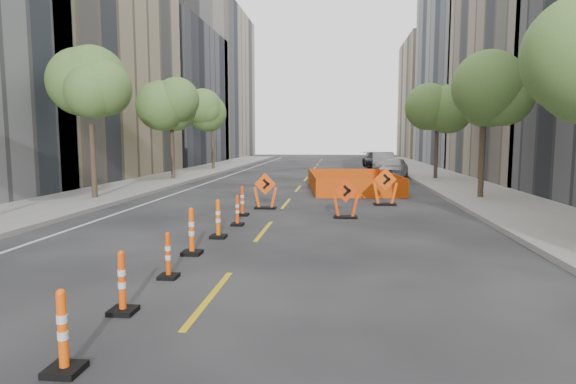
# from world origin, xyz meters

# --- Properties ---
(ground_plane) EXTENTS (140.00, 140.00, 0.00)m
(ground_plane) POSITION_xyz_m (0.00, 0.00, 0.00)
(ground_plane) COLOR black
(sidewalk_left) EXTENTS (4.00, 90.00, 0.15)m
(sidewalk_left) POSITION_xyz_m (-9.00, 12.00, 0.07)
(sidewalk_left) COLOR gray
(sidewalk_left) RESTS_ON ground
(sidewalk_right) EXTENTS (4.00, 90.00, 0.15)m
(sidewalk_right) POSITION_xyz_m (9.00, 12.00, 0.07)
(sidewalk_right) COLOR gray
(sidewalk_right) RESTS_ON ground
(bld_left_d) EXTENTS (12.00, 16.00, 14.00)m
(bld_left_d) POSITION_xyz_m (-17.00, 39.20, 7.00)
(bld_left_d) COLOR #4C4C51
(bld_left_d) RESTS_ON ground
(bld_left_e) EXTENTS (12.00, 20.00, 20.00)m
(bld_left_e) POSITION_xyz_m (-17.00, 55.60, 10.00)
(bld_left_e) COLOR gray
(bld_left_e) RESTS_ON ground
(bld_right_c) EXTENTS (12.00, 16.00, 14.00)m
(bld_right_c) POSITION_xyz_m (17.00, 23.80, 7.00)
(bld_right_c) COLOR gray
(bld_right_c) RESTS_ON ground
(bld_right_d) EXTENTS (12.00, 18.00, 20.00)m
(bld_right_d) POSITION_xyz_m (17.00, 40.20, 10.00)
(bld_right_d) COLOR gray
(bld_right_d) RESTS_ON ground
(bld_right_e) EXTENTS (12.00, 14.00, 16.00)m
(bld_right_e) POSITION_xyz_m (17.00, 58.60, 8.00)
(bld_right_e) COLOR tan
(bld_right_e) RESTS_ON ground
(tree_l_b) EXTENTS (2.80, 2.80, 5.95)m
(tree_l_b) POSITION_xyz_m (-8.40, 10.00, 4.53)
(tree_l_b) COLOR #382B1E
(tree_l_b) RESTS_ON ground
(tree_l_c) EXTENTS (2.80, 2.80, 5.95)m
(tree_l_c) POSITION_xyz_m (-8.40, 20.00, 4.53)
(tree_l_c) COLOR #382B1E
(tree_l_c) RESTS_ON ground
(tree_l_d) EXTENTS (2.80, 2.80, 5.95)m
(tree_l_d) POSITION_xyz_m (-8.40, 30.00, 4.53)
(tree_l_d) COLOR #382B1E
(tree_l_d) RESTS_ON ground
(tree_r_b) EXTENTS (2.80, 2.80, 5.95)m
(tree_r_b) POSITION_xyz_m (8.40, 12.00, 4.53)
(tree_r_b) COLOR #382B1E
(tree_r_b) RESTS_ON ground
(tree_r_c) EXTENTS (2.80, 2.80, 5.95)m
(tree_r_c) POSITION_xyz_m (8.40, 22.00, 4.53)
(tree_r_c) COLOR #382B1E
(tree_r_c) RESTS_ON ground
(channelizer_0) EXTENTS (0.40, 0.40, 1.01)m
(channelizer_0) POSITION_xyz_m (-0.98, -4.78, 0.50)
(channelizer_0) COLOR #FF510A
(channelizer_0) RESTS_ON ground
(channelizer_1) EXTENTS (0.40, 0.40, 1.00)m
(channelizer_1) POSITION_xyz_m (-1.16, -2.87, 0.50)
(channelizer_1) COLOR #E84809
(channelizer_1) RESTS_ON ground
(channelizer_2) EXTENTS (0.36, 0.36, 0.92)m
(channelizer_2) POSITION_xyz_m (-1.11, -0.96, 0.46)
(channelizer_2) COLOR #E14209
(channelizer_2) RESTS_ON ground
(channelizer_3) EXTENTS (0.44, 0.44, 1.12)m
(channelizer_3) POSITION_xyz_m (-1.24, 0.95, 0.56)
(channelizer_3) COLOR #F7520A
(channelizer_3) RESTS_ON ground
(channelizer_4) EXTENTS (0.42, 0.42, 1.07)m
(channelizer_4) POSITION_xyz_m (-1.09, 2.86, 0.54)
(channelizer_4) COLOR #ED5F0A
(channelizer_4) RESTS_ON ground
(channelizer_5) EXTENTS (0.38, 0.38, 0.96)m
(channelizer_5) POSITION_xyz_m (-0.96, 4.77, 0.48)
(channelizer_5) COLOR #E83E09
(channelizer_5) RESTS_ON ground
(channelizer_6) EXTENTS (0.42, 0.42, 1.06)m
(channelizer_6) POSITION_xyz_m (-1.19, 6.68, 0.53)
(channelizer_6) COLOR #E13F09
(channelizer_6) RESTS_ON ground
(chevron_sign_left) EXTENTS (0.94, 0.58, 1.38)m
(chevron_sign_left) POSITION_xyz_m (-0.64, 8.44, 0.69)
(chevron_sign_left) COLOR #FA4A0A
(chevron_sign_left) RESTS_ON ground
(chevron_sign_center) EXTENTS (0.99, 0.70, 1.35)m
(chevron_sign_center) POSITION_xyz_m (2.42, 6.59, 0.67)
(chevron_sign_center) COLOR red
(chevron_sign_center) RESTS_ON ground
(chevron_sign_right) EXTENTS (1.07, 0.72, 1.52)m
(chevron_sign_right) POSITION_xyz_m (4.07, 9.96, 0.76)
(chevron_sign_right) COLOR #F14C0A
(chevron_sign_right) RESTS_ON ground
(safety_fence) EXTENTS (4.94, 7.54, 0.89)m
(safety_fence) POSITION_xyz_m (2.87, 15.64, 0.45)
(safety_fence) COLOR #FF4E0D
(safety_fence) RESTS_ON ground
(parked_car_near) EXTENTS (2.69, 4.51, 1.44)m
(parked_car_near) POSITION_xyz_m (5.87, 23.31, 0.72)
(parked_car_near) COLOR #B0B0B2
(parked_car_near) RESTS_ON ground
(parked_car_mid) EXTENTS (1.94, 4.91, 1.59)m
(parked_car_mid) POSITION_xyz_m (5.80, 30.24, 0.79)
(parked_car_mid) COLOR #9A9A9F
(parked_car_mid) RESTS_ON ground
(parked_car_far) EXTENTS (2.33, 5.07, 1.44)m
(parked_car_far) POSITION_xyz_m (5.56, 35.73, 0.72)
(parked_car_far) COLOR black
(parked_car_far) RESTS_ON ground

